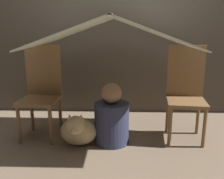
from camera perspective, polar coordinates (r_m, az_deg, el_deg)
The scene contains 7 objects.
ground_plane at distance 2.67m, azimuth -0.05°, elevation -11.54°, with size 8.80×8.80×0.00m, color #7A6651.
wall_back at distance 3.35m, azimuth 0.55°, elevation 15.80°, with size 7.00×0.05×2.50m.
chair_left at distance 2.76m, azimuth -15.82°, elevation 0.09°, with size 0.41×0.41×0.97m.
chair_right at distance 2.71m, azimuth 16.50°, elevation -0.19°, with size 0.42×0.42×0.97m.
sheet_canopy at distance 2.46m, azimuth 0.00°, elevation 13.18°, with size 1.52×1.17×0.29m.
person_front at distance 2.53m, azimuth 0.02°, elevation -6.73°, with size 0.35×0.35×0.62m.
dog at distance 2.51m, azimuth -7.79°, elevation -9.16°, with size 0.36×0.38×0.38m.
Camera 1 is at (0.09, -2.40, 1.17)m, focal length 40.00 mm.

